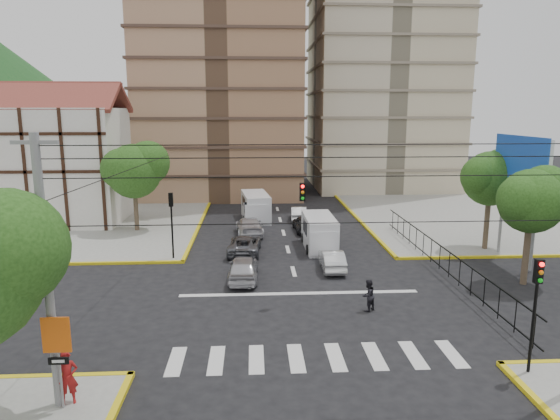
{
  "coord_description": "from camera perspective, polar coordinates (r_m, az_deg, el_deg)",
  "views": [
    {
      "loc": [
        -2.47,
        -24.45,
        9.78
      ],
      "look_at": [
        -0.87,
        4.46,
        4.0
      ],
      "focal_mm": 32.0,
      "sensor_mm": 36.0,
      "label": 1
    }
  ],
  "objects": [
    {
      "name": "crosswalk_stripes",
      "position": [
        21.02,
        4.12,
        -16.45
      ],
      "size": [
        12.0,
        2.4,
        0.01
      ],
      "primitive_type": "cube",
      "color": "silver",
      "rests_on": "ground"
    },
    {
      "name": "billboard",
      "position": [
        35.04,
        25.8,
        3.97
      ],
      "size": [
        0.36,
        6.2,
        8.1
      ],
      "color": "slate",
      "rests_on": "ground"
    },
    {
      "name": "van_right_lane",
      "position": [
        35.77,
        4.56,
        -2.72
      ],
      "size": [
        2.19,
        5.23,
        2.35
      ],
      "rotation": [
        0.0,
        0.0,
        0.01
      ],
      "color": "silver",
      "rests_on": "ground"
    },
    {
      "name": "car_grey_mid_left",
      "position": [
        34.83,
        -4.06,
        -3.95
      ],
      "size": [
        2.41,
        4.72,
        1.28
      ],
      "primitive_type": "imported",
      "rotation": [
        0.0,
        0.0,
        3.08
      ],
      "color": "slate",
      "rests_on": "ground"
    },
    {
      "name": "van_left_lane",
      "position": [
        45.01,
        -2.8,
        0.27
      ],
      "size": [
        2.73,
        5.62,
        2.44
      ],
      "rotation": [
        0.0,
        0.0,
        0.12
      ],
      "color": "silver",
      "rests_on": "ground"
    },
    {
      "name": "sidewalk_ne",
      "position": [
        50.74,
        23.19,
        -0.66
      ],
      "size": [
        26.0,
        26.0,
        0.15
      ],
      "primitive_type": "cube",
      "color": "gray",
      "rests_on": "ground"
    },
    {
      "name": "traffic_light_hanging",
      "position": [
        22.88,
        3.08,
        1.51
      ],
      "size": [
        18.0,
        9.12,
        0.92
      ],
      "color": "black",
      "rests_on": "ground"
    },
    {
      "name": "district_sign",
      "position": [
        18.03,
        -24.13,
        -13.74
      ],
      "size": [
        0.9,
        0.12,
        3.2
      ],
      "color": "slate",
      "rests_on": "ground"
    },
    {
      "name": "car_white_rear_right",
      "position": [
        45.29,
        2.15,
        -0.37
      ],
      "size": [
        1.6,
        3.9,
        1.26
      ],
      "primitive_type": "imported",
      "rotation": [
        0.0,
        0.0,
        3.07
      ],
      "color": "white",
      "rests_on": "ground"
    },
    {
      "name": "park_fence",
      "position": [
        32.64,
        17.7,
        -6.7
      ],
      "size": [
        0.1,
        22.5,
        1.66
      ],
      "primitive_type": null,
      "color": "black",
      "rests_on": "ground"
    },
    {
      "name": "tudor_building",
      "position": [
        47.63,
        -23.55,
        4.9
      ],
      "size": [
        10.8,
        8.05,
        12.23
      ],
      "color": "silver",
      "rests_on": "ground"
    },
    {
      "name": "sidewalk_nw",
      "position": [
        48.75,
        -24.17,
        -1.2
      ],
      "size": [
        26.0,
        26.0,
        0.15
      ],
      "primitive_type": "cube",
      "color": "gray",
      "rests_on": "ground"
    },
    {
      "name": "traffic_light_se",
      "position": [
        20.67,
        27.2,
        -8.84
      ],
      "size": [
        0.28,
        0.22,
        4.4
      ],
      "color": "black",
      "rests_on": "ground"
    },
    {
      "name": "tree_park_a",
      "position": [
        31.06,
        26.93,
        1.22
      ],
      "size": [
        4.41,
        3.6,
        6.83
      ],
      "color": "#473828",
      "rests_on": "ground"
    },
    {
      "name": "stop_line",
      "position": [
        27.56,
        2.21,
        -9.5
      ],
      "size": [
        13.0,
        0.4,
        0.01
      ],
      "primitive_type": "cube",
      "color": "silver",
      "rests_on": "ground"
    },
    {
      "name": "car_silver_rear_left",
      "position": [
        39.91,
        -3.53,
        -1.86
      ],
      "size": [
        2.43,
        5.09,
        1.43
      ],
      "primitive_type": "imported",
      "rotation": [
        0.0,
        0.0,
        3.23
      ],
      "color": "silver",
      "rests_on": "ground"
    },
    {
      "name": "car_white_front_right",
      "position": [
        31.48,
        5.97,
        -5.68
      ],
      "size": [
        1.39,
        3.83,
        1.25
      ],
      "primitive_type": "imported",
      "rotation": [
        0.0,
        0.0,
        3.12
      ],
      "color": "silver",
      "rests_on": "ground"
    },
    {
      "name": "pedestrian_sw_corner",
      "position": [
        18.84,
        -23.12,
        -17.21
      ],
      "size": [
        0.78,
        0.64,
        1.85
      ],
      "primitive_type": "imported",
      "rotation": [
        0.0,
        0.0,
        0.33
      ],
      "color": "maroon",
      "rests_on": "sidewalk_sw"
    },
    {
      "name": "car_silver_front_left",
      "position": [
        29.46,
        -4.21,
        -6.63
      ],
      "size": [
        1.83,
        4.33,
        1.46
      ],
      "primitive_type": "imported",
      "rotation": [
        0.0,
        0.0,
        3.12
      ],
      "color": "#AFAFB4",
      "rests_on": "ground"
    },
    {
      "name": "tree_tudor",
      "position": [
        41.79,
        -16.24,
        4.57
      ],
      "size": [
        5.39,
        4.4,
        7.43
      ],
      "color": "#473828",
      "rests_on": "ground"
    },
    {
      "name": "tree_park_c",
      "position": [
        37.6,
        23.03,
        3.6
      ],
      "size": [
        4.65,
        3.8,
        7.25
      ],
      "color": "#473828",
      "rests_on": "ground"
    },
    {
      "name": "car_darkgrey_mid_right",
      "position": [
        40.98,
        2.82,
        -1.54
      ],
      "size": [
        1.84,
        4.11,
        1.37
      ],
      "primitive_type": "imported",
      "rotation": [
        0.0,
        0.0,
        3.2
      ],
      "color": "black",
      "rests_on": "ground"
    },
    {
      "name": "ground",
      "position": [
        26.45,
        2.46,
        -10.43
      ],
      "size": [
        160.0,
        160.0,
        0.0
      ],
      "primitive_type": "plane",
      "color": "black",
      "rests_on": "ground"
    },
    {
      "name": "utility_pole_sw",
      "position": [
        17.5,
        -25.08,
        -6.46
      ],
      "size": [
        1.4,
        0.28,
        9.0
      ],
      "color": "slate",
      "rests_on": "ground"
    },
    {
      "name": "traffic_light_nw",
      "position": [
        33.36,
        -12.3,
        -0.5
      ],
      "size": [
        0.28,
        0.22,
        4.4
      ],
      "color": "black",
      "rests_on": "ground"
    },
    {
      "name": "pedestrian_crosswalk",
      "position": [
        25.39,
        10.03,
        -9.59
      ],
      "size": [
        1.0,
        0.96,
        1.62
      ],
      "primitive_type": "imported",
      "rotation": [
        0.0,
        0.0,
        3.8
      ],
      "color": "black",
      "rests_on": "ground"
    }
  ]
}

